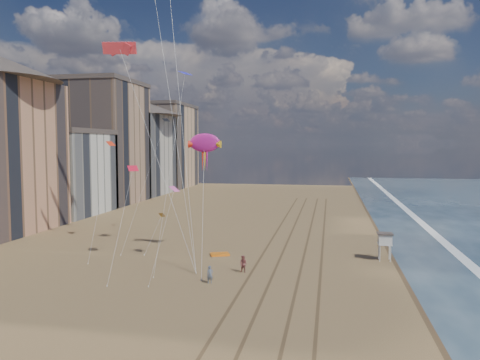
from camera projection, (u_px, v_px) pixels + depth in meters
name	position (u px, v px, depth m)	size (l,w,h in m)	color
ground	(225.00, 343.00, 32.80)	(260.00, 260.00, 0.00)	brown
wet_sand	(412.00, 240.00, 68.38)	(260.00, 260.00, 0.00)	#42301E
foam	(443.00, 241.00, 67.58)	(260.00, 260.00, 0.00)	white
tracks	(294.00, 250.00, 61.69)	(7.68, 120.00, 0.01)	brown
buildings	(91.00, 146.00, 104.62)	(34.72, 131.35, 29.00)	#C6B284
lifeguard_stand	(385.00, 239.00, 56.03)	(1.85, 1.85, 3.33)	silver
grounded_kite	(220.00, 254.00, 58.83)	(2.29, 1.46, 0.26)	orange
show_kite	(205.00, 143.00, 57.87)	(4.18, 5.91, 17.41)	#B51B85
kite_flyer_a	(210.00, 275.00, 46.89)	(0.65, 0.43, 1.79)	slate
kite_flyer_b	(243.00, 264.00, 50.78)	(0.93, 0.72, 1.90)	#8D4847
small_kites	(156.00, 139.00, 58.90)	(14.14, 16.63, 18.80)	#2C2AE2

